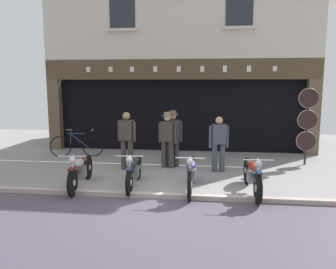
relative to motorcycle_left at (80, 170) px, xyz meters
name	(u,v)px	position (x,y,z in m)	size (l,w,h in m)	color
ground	(149,219)	(1.93, -1.60, -0.45)	(21.71, 22.00, 0.18)	gray
shop_facade	(182,99)	(1.93, 6.36, 1.40)	(10.01, 4.42, 6.88)	black
motorcycle_left	(80,170)	(0.00, 0.00, 0.00)	(0.62, 1.98, 0.90)	black
motorcycle_center_left	(134,170)	(1.26, 0.17, 0.00)	(0.62, 1.97, 0.90)	black
motorcycle_center	(191,173)	(2.63, 0.06, 0.01)	(0.62, 2.04, 0.92)	black
motorcycle_center_right	(252,175)	(4.00, 0.03, 0.02)	(0.62, 2.08, 0.93)	black
salesman_left	(127,138)	(0.70, 1.79, 0.51)	(0.55, 0.29, 1.66)	#38332D
shopkeeper_center	(167,137)	(1.83, 2.14, 0.49)	(0.55, 0.33, 1.64)	#38332D
salesman_right	(219,142)	(3.30, 1.82, 0.44)	(0.55, 0.30, 1.56)	#3D424C
assistant_far_right	(173,136)	(1.97, 2.27, 0.51)	(0.55, 0.34, 1.67)	#2D2D33
tyre_sign_pole	(307,121)	(5.96, 2.99, 0.94)	(0.59, 0.06, 2.32)	#232328
advert_board_near	(128,98)	(0.02, 4.79, 1.51)	(0.65, 0.03, 1.05)	silver
leaning_bicycle	(77,145)	(-1.42, 3.30, -0.03)	(1.77, 0.58, 0.95)	black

